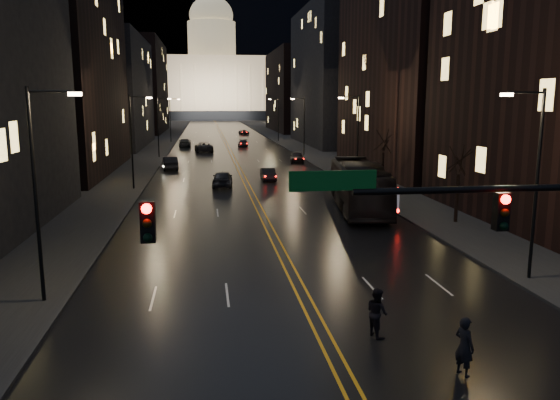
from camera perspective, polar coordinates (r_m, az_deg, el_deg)
name	(u,v)px	position (r m, az deg, el deg)	size (l,w,h in m)	color
road	(221,134)	(143.31, -6.18, 6.91)	(20.00, 320.00, 0.02)	black
sidewalk_left	(166,134)	(143.59, -11.81, 6.79)	(8.00, 320.00, 0.16)	black
sidewalk_right	(275,133)	(144.38, -0.58, 7.02)	(8.00, 320.00, 0.16)	black
center_line	(221,134)	(143.31, -6.18, 6.92)	(0.62, 320.00, 0.01)	orange
building_left_mid	(53,51)	(69.32, -22.60, 14.17)	(12.00, 30.00, 28.00)	black
building_left_far	(111,92)	(106.36, -17.24, 10.73)	(12.00, 34.00, 20.00)	black
building_left_dist	(140,87)	(153.97, -14.37, 11.35)	(12.00, 40.00, 24.00)	black
building_right_tall	(421,8)	(68.63, 14.56, 18.88)	(12.00, 30.00, 38.00)	black
building_right_mid	(335,77)	(108.05, 5.79, 12.71)	(12.00, 34.00, 26.00)	black
building_right_dist	(295,91)	(155.07, 1.56, 11.28)	(12.00, 40.00, 22.00)	black
mountain_ridge	(266,18)	(399.49, -1.45, 18.48)	(520.00, 60.00, 130.00)	black
capitol	(213,82)	(263.18, -7.05, 12.16)	(90.00, 50.00, 58.50)	black
streetlamp_right_near	(534,175)	(27.61, 24.99, 2.39)	(2.13, 0.25, 9.00)	black
streetlamp_left_near	(40,185)	(24.19, -23.83, 1.48)	(2.13, 0.25, 9.00)	black
streetlamp_right_mid	(356,135)	(55.16, 7.97, 6.75)	(2.13, 0.25, 9.00)	black
streetlamp_left_mid	(133,137)	(53.53, -15.08, 6.39)	(2.13, 0.25, 9.00)	black
streetlamp_right_far	(303,123)	(84.40, 2.42, 8.05)	(2.13, 0.25, 9.00)	black
streetlamp_left_far	(159,124)	(83.34, -12.52, 7.79)	(2.13, 0.25, 9.00)	black
streetlamp_right_dist	(277,117)	(114.03, -0.27, 8.66)	(2.13, 0.25, 9.00)	black
streetlamp_left_dist	(171,118)	(113.25, -11.31, 8.45)	(2.13, 0.25, 9.00)	black
tree_right_mid	(459,159)	(39.15, 18.20, 4.09)	(2.40, 2.40, 6.65)	black
tree_right_far	(384,142)	(53.93, 10.78, 6.00)	(2.40, 2.40, 6.65)	black
bus	(359,186)	(42.96, 8.24, 1.45)	(3.16, 13.50, 3.76)	black
oncoming_car_a	(222,179)	(54.43, -6.04, 2.23)	(1.92, 4.78, 1.63)	black
oncoming_car_b	(170,163)	(68.98, -11.42, 3.80)	(1.75, 5.02, 1.65)	black
oncoming_car_c	(204,147)	(92.11, -7.97, 5.50)	(2.74, 5.94, 1.65)	black
oncoming_car_d	(185,143)	(103.13, -9.91, 5.93)	(2.17, 5.33, 1.55)	black
receding_car_a	(268,174)	(58.40, -1.23, 2.69)	(1.41, 4.05, 1.33)	black
receding_car_b	(297,157)	(75.45, 1.79, 4.52)	(1.86, 4.62, 1.58)	black
receding_car_c	(243,143)	(101.93, -3.88, 5.93)	(1.79, 4.40, 1.28)	black
receding_car_d	(244,132)	(138.74, -3.79, 7.09)	(2.05, 4.45, 1.24)	black
pedestrian_a	(464,346)	(18.37, 18.71, -14.29)	(0.70, 0.46, 1.91)	black
pedestrian_b	(377,312)	(20.42, 10.10, -11.48)	(0.88, 0.48, 1.82)	black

